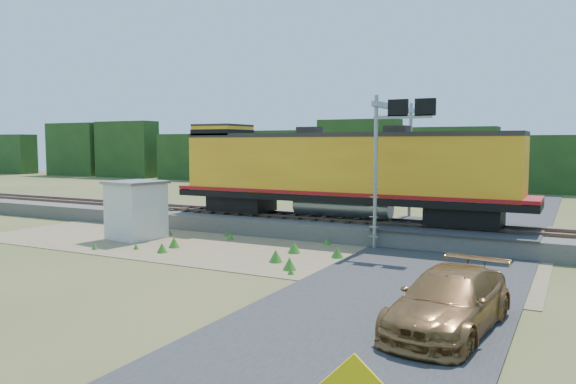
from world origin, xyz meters
The scene contains 11 objects.
ground centered at (0.00, 0.00, 0.00)m, with size 140.00×140.00×0.00m, color #475123.
ballast centered at (0.00, 6.00, 0.40)m, with size 70.00×5.00×0.80m, color slate.
rails centered at (0.00, 6.00, 0.88)m, with size 70.00×1.54×0.16m.
dirt_shoulder centered at (-2.00, 0.50, 0.01)m, with size 26.00×8.00×0.03m, color #8C7754.
road centered at (7.00, 0.74, 0.09)m, with size 7.00×66.00×0.86m.
tree_line_north centered at (0.00, 38.00, 3.07)m, with size 130.00×3.00×6.50m.
weed_clumps centered at (-3.50, 0.10, 0.00)m, with size 15.00×6.20×0.56m, color #347722, non-canonical shape.
locomotive centered at (0.87, 6.00, 3.32)m, with size 18.51×2.82×4.78m.
shed centered at (-7.46, 0.44, 1.44)m, with size 2.73×2.73×2.85m.
signal_gantry centered at (4.17, 5.34, 5.10)m, with size 2.68×6.20×6.77m.
car centered at (9.00, -6.29, 0.76)m, with size 2.14×5.26×1.53m, color olive.
Camera 1 is at (11.76, -20.31, 4.70)m, focal length 35.00 mm.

